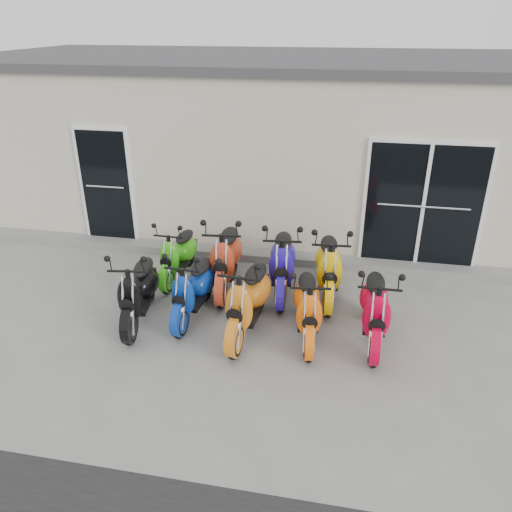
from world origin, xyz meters
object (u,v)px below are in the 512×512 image
object	(u,v)px
scooter_back_green	(178,248)
scooter_back_blue	(283,255)
scooter_back_red	(226,250)
scooter_front_black	(138,283)
scooter_front_blue	(193,281)
scooter_front_orange_a	(248,291)
scooter_front_orange_b	(308,299)
scooter_front_red	(376,300)
scooter_back_yellow	(329,259)

from	to	relation	value
scooter_back_green	scooter_back_blue	distance (m)	1.81
scooter_back_green	scooter_back_red	size ratio (longest dim) A/B	0.83
scooter_front_black	scooter_front_blue	bearing A→B (deg)	10.34
scooter_front_blue	scooter_front_orange_a	xyz separation A→B (m)	(0.88, -0.25, 0.07)
scooter_front_black	scooter_front_orange_b	xyz separation A→B (m)	(2.46, 0.06, -0.03)
scooter_front_orange_a	scooter_front_red	distance (m)	1.75
scooter_front_black	scooter_front_orange_a	world-z (taller)	scooter_front_orange_a
scooter_front_orange_a	scooter_back_red	xyz separation A→B (m)	(-0.62, 1.22, 0.02)
scooter_front_blue	scooter_front_red	size ratio (longest dim) A/B	0.95
scooter_back_yellow	scooter_front_red	bearing A→B (deg)	-62.17
scooter_front_orange_a	scooter_back_green	world-z (taller)	scooter_front_orange_a
scooter_front_black	scooter_front_blue	distance (m)	0.80
scooter_front_blue	scooter_back_green	size ratio (longest dim) A/B	1.04
scooter_front_red	scooter_back_blue	world-z (taller)	scooter_back_blue
scooter_front_orange_b	scooter_back_red	bearing A→B (deg)	133.34
scooter_front_orange_a	scooter_front_orange_b	xyz separation A→B (m)	(0.83, 0.05, -0.07)
scooter_front_orange_b	scooter_front_black	bearing A→B (deg)	173.54
scooter_back_red	scooter_back_blue	world-z (taller)	scooter_back_red
scooter_front_orange_b	scooter_back_green	distance (m)	2.68
scooter_back_red	scooter_back_yellow	world-z (taller)	scooter_back_red
scooter_back_green	scooter_back_red	world-z (taller)	scooter_back_red
scooter_back_green	scooter_back_red	distance (m)	0.90
scooter_front_red	scooter_back_yellow	bearing A→B (deg)	122.01
scooter_front_blue	scooter_front_red	xyz separation A→B (m)	(2.62, -0.11, 0.03)
scooter_back_red	scooter_front_red	bearing A→B (deg)	-30.77
scooter_back_blue	scooter_front_blue	bearing A→B (deg)	-146.16
scooter_front_orange_b	scooter_front_blue	bearing A→B (deg)	165.57
scooter_front_orange_a	scooter_front_orange_b	size ratio (longest dim) A/B	1.11
scooter_front_blue	scooter_front_orange_b	world-z (taller)	scooter_front_orange_b
scooter_back_blue	scooter_front_black	bearing A→B (deg)	-153.32
scooter_front_blue	scooter_back_blue	size ratio (longest dim) A/B	0.89
scooter_back_red	scooter_back_yellow	bearing A→B (deg)	-5.10
scooter_front_blue	scooter_front_orange_b	size ratio (longest dim) A/B	1.00
scooter_front_orange_b	scooter_back_green	world-z (taller)	scooter_front_orange_b
scooter_back_green	scooter_front_orange_a	bearing A→B (deg)	-40.10
scooter_front_red	scooter_back_green	size ratio (longest dim) A/B	1.10
scooter_back_yellow	scooter_front_black	bearing A→B (deg)	-159.08
scooter_front_blue	scooter_back_red	world-z (taller)	scooter_back_red
scooter_front_black	scooter_back_green	xyz separation A→B (m)	(0.13, 1.38, -0.06)
scooter_front_orange_b	scooter_back_green	xyz separation A→B (m)	(-2.33, 1.32, -0.03)
scooter_back_yellow	scooter_front_orange_b	bearing A→B (deg)	-104.41
scooter_back_red	scooter_back_blue	bearing A→B (deg)	-4.77
scooter_back_green	scooter_back_blue	size ratio (longest dim) A/B	0.86
scooter_back_blue	scooter_front_orange_b	bearing A→B (deg)	-72.27
scooter_front_black	scooter_front_orange_b	bearing A→B (deg)	-7.10
scooter_front_orange_b	scooter_back_blue	world-z (taller)	scooter_back_blue
scooter_front_orange_b	scooter_back_green	size ratio (longest dim) A/B	1.05
scooter_front_orange_a	scooter_front_red	xyz separation A→B (m)	(1.74, 0.14, -0.04)
scooter_front_blue	scooter_front_black	bearing A→B (deg)	-157.55
scooter_front_black	scooter_front_orange_b	size ratio (longest dim) A/B	1.05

